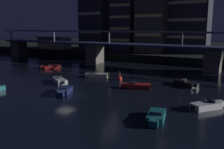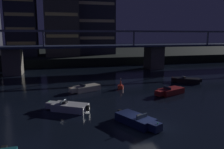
{
  "view_description": "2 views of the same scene",
  "coord_description": "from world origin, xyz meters",
  "px_view_note": "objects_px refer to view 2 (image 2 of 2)",
  "views": [
    {
      "loc": [
        25.41,
        -29.35,
        10.36
      ],
      "look_at": [
        4.06,
        7.53,
        2.42
      ],
      "focal_mm": 40.66,
      "sensor_mm": 36.0,
      "label": 1
    },
    {
      "loc": [
        -8.12,
        -17.82,
        8.38
      ],
      "look_at": [
        0.16,
        12.98,
        2.63
      ],
      "focal_mm": 35.35,
      "sensor_mm": 36.0,
      "label": 2
    }
  ],
  "objects_px": {
    "speedboat_mid_right": "(170,91)",
    "tower_west_tall": "(22,22)",
    "speedboat_near_left": "(86,88)",
    "channel_buoy": "(121,86)",
    "river_bridge": "(89,52)",
    "speedboat_near_center": "(187,80)",
    "speedboat_mid_center": "(68,107)",
    "speedboat_near_right": "(137,120)",
    "tower_central": "(60,6)",
    "tower_east_tall": "(94,13)"
  },
  "relations": [
    {
      "from": "tower_central",
      "to": "speedboat_near_left",
      "type": "xyz_separation_m",
      "value": [
        1.74,
        -38.12,
        -16.62
      ]
    },
    {
      "from": "tower_central",
      "to": "speedboat_mid_right",
      "type": "bearing_deg",
      "value": -73.01
    },
    {
      "from": "tower_west_tall",
      "to": "tower_east_tall",
      "type": "height_order",
      "value": "tower_east_tall"
    },
    {
      "from": "speedboat_near_left",
      "to": "speedboat_near_right",
      "type": "distance_m",
      "value": 14.18
    },
    {
      "from": "tower_central",
      "to": "speedboat_near_right",
      "type": "xyz_separation_m",
      "value": [
        4.56,
        -52.02,
        -16.62
      ]
    },
    {
      "from": "tower_west_tall",
      "to": "speedboat_mid_right",
      "type": "distance_m",
      "value": 50.75
    },
    {
      "from": "tower_west_tall",
      "to": "speedboat_near_center",
      "type": "height_order",
      "value": "tower_west_tall"
    },
    {
      "from": "speedboat_near_left",
      "to": "channel_buoy",
      "type": "xyz_separation_m",
      "value": [
        5.44,
        -0.24,
        0.06
      ]
    },
    {
      "from": "channel_buoy",
      "to": "speedboat_near_left",
      "type": "bearing_deg",
      "value": 177.47
    },
    {
      "from": "speedboat_near_left",
      "to": "channel_buoy",
      "type": "bearing_deg",
      "value": -2.53
    },
    {
      "from": "river_bridge",
      "to": "speedboat_near_center",
      "type": "relative_size",
      "value": 21.55
    },
    {
      "from": "tower_central",
      "to": "speedboat_mid_right",
      "type": "distance_m",
      "value": 47.97
    },
    {
      "from": "speedboat_near_right",
      "to": "speedboat_mid_right",
      "type": "distance_m",
      "value": 12.43
    },
    {
      "from": "speedboat_mid_center",
      "to": "channel_buoy",
      "type": "bearing_deg",
      "value": 42.95
    },
    {
      "from": "speedboat_near_center",
      "to": "speedboat_mid_center",
      "type": "bearing_deg",
      "value": -155.93
    },
    {
      "from": "speedboat_mid_center",
      "to": "tower_east_tall",
      "type": "bearing_deg",
      "value": 76.17
    },
    {
      "from": "tower_central",
      "to": "speedboat_mid_center",
      "type": "relative_size",
      "value": 6.21
    },
    {
      "from": "tower_east_tall",
      "to": "tower_west_tall",
      "type": "bearing_deg",
      "value": -174.23
    },
    {
      "from": "river_bridge",
      "to": "speedboat_near_left",
      "type": "bearing_deg",
      "value": -100.96
    },
    {
      "from": "speedboat_near_center",
      "to": "channel_buoy",
      "type": "distance_m",
      "value": 12.88
    },
    {
      "from": "channel_buoy",
      "to": "speedboat_mid_center",
      "type": "bearing_deg",
      "value": -137.05
    },
    {
      "from": "tower_east_tall",
      "to": "speedboat_near_left",
      "type": "bearing_deg",
      "value": -102.29
    },
    {
      "from": "river_bridge",
      "to": "channel_buoy",
      "type": "xyz_separation_m",
      "value": [
        1.91,
        -18.48,
        -3.89
      ]
    },
    {
      "from": "speedboat_near_right",
      "to": "speedboat_mid_right",
      "type": "height_order",
      "value": "same"
    },
    {
      "from": "speedboat_near_left",
      "to": "speedboat_near_center",
      "type": "distance_m",
      "value": 18.28
    },
    {
      "from": "speedboat_near_right",
      "to": "channel_buoy",
      "type": "height_order",
      "value": "channel_buoy"
    },
    {
      "from": "speedboat_near_center",
      "to": "speedboat_mid_right",
      "type": "relative_size",
      "value": 0.95
    },
    {
      "from": "speedboat_near_left",
      "to": "channel_buoy",
      "type": "height_order",
      "value": "channel_buoy"
    },
    {
      "from": "speedboat_near_right",
      "to": "river_bridge",
      "type": "bearing_deg",
      "value": 88.73
    },
    {
      "from": "river_bridge",
      "to": "tower_east_tall",
      "type": "bearing_deg",
      "value": 76.61
    },
    {
      "from": "speedboat_near_center",
      "to": "speedboat_near_left",
      "type": "bearing_deg",
      "value": -175.93
    },
    {
      "from": "speedboat_mid_center",
      "to": "tower_central",
      "type": "bearing_deg",
      "value": 88.23
    },
    {
      "from": "river_bridge",
      "to": "tower_central",
      "type": "relative_size",
      "value": 3.48
    },
    {
      "from": "speedboat_near_right",
      "to": "speedboat_mid_center",
      "type": "distance_m",
      "value": 8.23
    },
    {
      "from": "tower_east_tall",
      "to": "speedboat_near_center",
      "type": "bearing_deg",
      "value": -76.38
    },
    {
      "from": "speedboat_mid_right",
      "to": "tower_west_tall",
      "type": "bearing_deg",
      "value": 119.42
    },
    {
      "from": "tower_central",
      "to": "channel_buoy",
      "type": "relative_size",
      "value": 17.04
    },
    {
      "from": "river_bridge",
      "to": "tower_west_tall",
      "type": "xyz_separation_m",
      "value": [
        -16.39,
        19.87,
        7.7
      ]
    },
    {
      "from": "tower_east_tall",
      "to": "speedboat_mid_center",
      "type": "bearing_deg",
      "value": -103.83
    },
    {
      "from": "speedboat_near_left",
      "to": "speedboat_mid_right",
      "type": "distance_m",
      "value": 12.42
    },
    {
      "from": "river_bridge",
      "to": "tower_central",
      "type": "xyz_separation_m",
      "value": [
        -5.27,
        19.88,
        12.67
      ]
    },
    {
      "from": "speedboat_near_center",
      "to": "speedboat_near_right",
      "type": "distance_m",
      "value": 21.64
    },
    {
      "from": "tower_east_tall",
      "to": "speedboat_mid_right",
      "type": "bearing_deg",
      "value": -86.68
    },
    {
      "from": "tower_central",
      "to": "speedboat_mid_right",
      "type": "height_order",
      "value": "tower_central"
    },
    {
      "from": "tower_central",
      "to": "tower_east_tall",
      "type": "relative_size",
      "value": 1.12
    },
    {
      "from": "tower_east_tall",
      "to": "speedboat_mid_right",
      "type": "relative_size",
      "value": 5.23
    },
    {
      "from": "river_bridge",
      "to": "speedboat_near_left",
      "type": "xyz_separation_m",
      "value": [
        -3.53,
        -18.24,
        -3.95
      ]
    },
    {
      "from": "speedboat_near_left",
      "to": "speedboat_mid_right",
      "type": "height_order",
      "value": "same"
    },
    {
      "from": "tower_west_tall",
      "to": "river_bridge",
      "type": "bearing_deg",
      "value": -50.49
    },
    {
      "from": "river_bridge",
      "to": "speedboat_near_left",
      "type": "distance_m",
      "value": 19.0
    }
  ]
}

